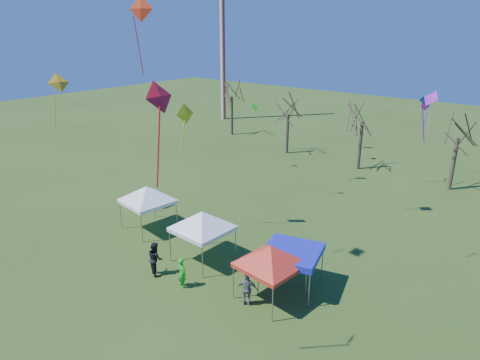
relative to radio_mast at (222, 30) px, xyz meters
The scene contains 21 objects.
ground 45.78m from the radio_mast, 50.53° to the right, with size 140.00×140.00×0.00m, color #2E4A17.
radio_mast is the anchor object (origin of this frame).
tree_0 11.45m from the radio_mast, 42.77° to the right, with size 3.83×3.83×8.44m.
tree_1 20.72m from the radio_mast, 28.48° to the right, with size 3.42×3.42×7.54m.
tree_2 28.08m from the radio_mast, 20.57° to the right, with size 3.71×3.71×8.18m.
tree_3 36.04m from the radio_mast, 16.31° to the right, with size 3.59×3.59×7.91m.
tent_white_west 38.09m from the radio_mast, 56.94° to the right, with size 4.05×4.05×3.60m.
tent_white_mid 41.89m from the radio_mast, 50.73° to the right, with size 4.10×4.10×3.62m.
tent_red 45.80m from the radio_mast, 46.06° to the right, with size 3.89×3.89×3.45m.
tent_blue 45.11m from the radio_mast, 44.41° to the right, with size 3.49×3.49×2.24m.
person_grey 46.64m from the radio_mast, 47.57° to the right, with size 1.04×0.43×1.77m, color slate.
person_dark 43.86m from the radio_mast, 54.16° to the right, with size 0.94×0.73×1.93m, color black.
person_green 45.07m from the radio_mast, 51.93° to the right, with size 0.62×0.40×1.69m, color green.
kite_8 37.82m from the radio_mast, 55.74° to the right, with size 1.46×0.86×4.33m.
kite_22 33.90m from the radio_mast, 19.58° to the right, with size 1.00×0.89×2.79m.
kite_1 41.77m from the radio_mast, 51.55° to the right, with size 0.55×1.08×2.43m.
kite_17 43.05m from the radio_mast, 34.71° to the right, with size 1.12×1.01×2.84m.
kite_14 35.82m from the radio_mast, 66.54° to the right, with size 1.13×1.54×3.67m.
kite_13 24.78m from the radio_mast, 41.90° to the right, with size 1.05×0.76×2.55m.
kite_5 49.42m from the radio_mast, 51.25° to the right, with size 0.55×1.11×3.59m.
kite_19 34.63m from the radio_mast, 21.85° to the right, with size 1.02×0.78×2.43m.
Camera 1 is at (13.46, -13.53, 13.11)m, focal length 32.00 mm.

